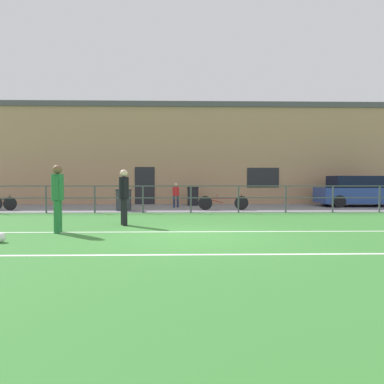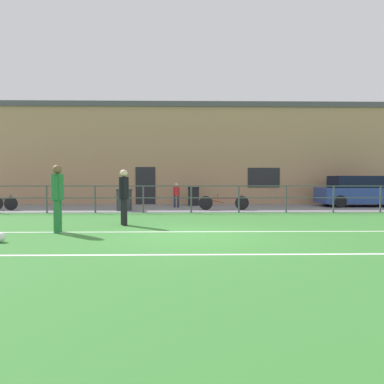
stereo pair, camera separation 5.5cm
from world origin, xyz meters
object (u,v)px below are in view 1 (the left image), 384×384
at_px(spectator_child, 176,194).
at_px(bicycle_parked_1, 223,203).
at_px(player_goalkeeper, 124,194).
at_px(player_striker, 58,194).
at_px(parked_car_red, 359,192).
at_px(trash_bin_0, 193,196).
at_px(trash_bin_1, 124,200).
at_px(soccer_ball_match, 0,238).

height_order(spectator_child, bicycle_parked_1, spectator_child).
bearing_deg(player_goalkeeper, player_striker, -67.81).
height_order(spectator_child, parked_car_red, parked_car_red).
relative_size(spectator_child, bicycle_parked_1, 0.53).
relative_size(player_striker, trash_bin_0, 1.80).
distance_m(spectator_child, trash_bin_1, 2.82).
bearing_deg(player_goalkeeper, bicycle_parked_1, 123.26).
distance_m(player_goalkeeper, spectator_child, 6.77).
height_order(soccer_ball_match, parked_car_red, parked_car_red).
height_order(player_striker, soccer_ball_match, player_striker).
bearing_deg(player_striker, soccer_ball_match, -34.82).
bearing_deg(spectator_child, soccer_ball_match, 55.97).
xyz_separation_m(spectator_child, trash_bin_1, (-2.29, -1.62, -0.21)).
bearing_deg(trash_bin_1, player_goalkeeper, -80.19).
bearing_deg(trash_bin_0, player_goalkeeper, -106.24).
bearing_deg(bicycle_parked_1, player_striker, -127.94).
bearing_deg(bicycle_parked_1, parked_car_red, 15.99).
relative_size(player_goalkeeper, spectator_child, 1.41).
height_order(player_striker, spectator_child, player_striker).
relative_size(player_striker, bicycle_parked_1, 0.78).
bearing_deg(player_striker, trash_bin_0, 150.10).
distance_m(player_goalkeeper, parked_car_red, 13.07).
bearing_deg(parked_car_red, bicycle_parked_1, -164.01).
height_order(player_goalkeeper, soccer_ball_match, player_goalkeeper).
bearing_deg(parked_car_red, player_striker, -145.12).
relative_size(player_goalkeeper, bicycle_parked_1, 0.75).
distance_m(spectator_child, parked_car_red, 9.49).
height_order(player_goalkeeper, player_striker, player_striker).
height_order(player_striker, parked_car_red, player_striker).
bearing_deg(parked_car_red, trash_bin_1, -169.33).
bearing_deg(trash_bin_0, parked_car_red, -4.65).
bearing_deg(trash_bin_1, spectator_child, 35.24).
height_order(spectator_child, trash_bin_0, spectator_child).
height_order(bicycle_parked_1, trash_bin_1, trash_bin_1).
bearing_deg(bicycle_parked_1, trash_bin_1, -178.36).
bearing_deg(trash_bin_0, soccer_ball_match, -112.81).
distance_m(spectator_child, trash_bin_0, 1.57).
distance_m(player_goalkeeper, bicycle_parked_1, 6.30).
xyz_separation_m(player_goalkeeper, player_striker, (-1.49, -1.43, 0.04)).
distance_m(player_goalkeeper, soccer_ball_match, 3.75).
bearing_deg(soccer_ball_match, player_goalkeeper, 52.23).
bearing_deg(parked_car_red, soccer_ball_match, -142.45).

